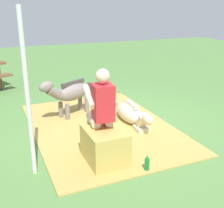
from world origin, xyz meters
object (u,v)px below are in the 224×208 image
(person_seated, at_px, (101,109))
(soda_bottle, at_px, (147,164))
(hay_bale, at_px, (105,146))
(tent_pole_left, at_px, (28,97))
(pony_standing, at_px, (70,93))
(pony_lying, at_px, (132,114))

(person_seated, height_order, soda_bottle, person_seated)
(hay_bale, bearing_deg, tent_pole_left, 84.46)
(person_seated, bearing_deg, pony_standing, -0.65)
(soda_bottle, bearing_deg, hay_bale, 42.21)
(person_seated, bearing_deg, tent_pole_left, 93.84)
(pony_lying, relative_size, tent_pole_left, 0.60)
(pony_lying, distance_m, tent_pole_left, 2.48)
(pony_standing, distance_m, tent_pole_left, 2.22)
(hay_bale, bearing_deg, pony_lying, -41.83)
(pony_standing, distance_m, pony_lying, 1.33)
(soda_bottle, height_order, tent_pole_left, tent_pole_left)
(soda_bottle, bearing_deg, tent_pole_left, 68.09)
(hay_bale, relative_size, pony_lying, 0.52)
(hay_bale, relative_size, tent_pole_left, 0.32)
(pony_standing, xyz_separation_m, soda_bottle, (-2.45, -0.41, -0.40))
(hay_bale, height_order, soda_bottle, hay_bale)
(pony_standing, relative_size, soda_bottle, 4.88)
(pony_lying, bearing_deg, tent_pole_left, 117.34)
(person_seated, bearing_deg, pony_lying, -45.94)
(hay_bale, xyz_separation_m, soda_bottle, (-0.49, -0.44, -0.14))
(pony_lying, bearing_deg, pony_standing, 51.16)
(person_seated, xyz_separation_m, tent_pole_left, (-0.07, 1.02, 0.33))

